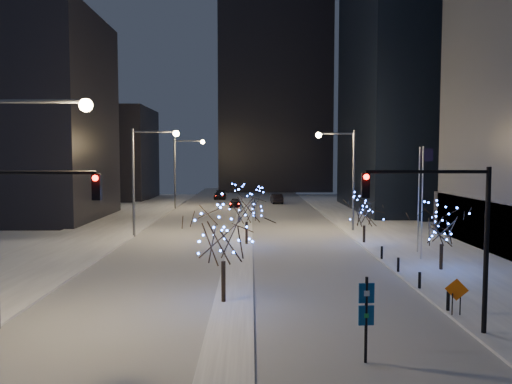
{
  "coord_description": "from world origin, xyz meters",
  "views": [
    {
      "loc": [
        0.9,
        -19.03,
        7.39
      ],
      "look_at": [
        1.22,
        15.09,
        5.0
      ],
      "focal_mm": 35.0,
      "sensor_mm": 36.0,
      "label": 1
    }
  ],
  "objects_px": {
    "car_near": "(235,203)",
    "construction_sign": "(457,293)",
    "holiday_tree_median_near": "(223,231)",
    "street_lamp_w_near": "(18,178)",
    "holiday_tree_plaza_far": "(364,210)",
    "street_lamp_w_far": "(182,163)",
    "car_mid": "(277,199)",
    "holiday_tree_median_far": "(247,205)",
    "car_far": "(220,195)",
    "street_lamp_w_mid": "(145,167)",
    "traffic_signal_east": "(449,222)",
    "traffic_signal_west": "(8,226)",
    "wayfinding_sign": "(366,310)",
    "holiday_tree_plaza_near": "(442,225)",
    "street_lamp_east": "(344,167)"
  },
  "relations": [
    {
      "from": "car_near",
      "to": "construction_sign",
      "type": "distance_m",
      "value": 52.41
    },
    {
      "from": "holiday_tree_median_near",
      "to": "construction_sign",
      "type": "relative_size",
      "value": 3.2
    },
    {
      "from": "street_lamp_w_near",
      "to": "holiday_tree_plaza_far",
      "type": "relative_size",
      "value": 2.17
    },
    {
      "from": "street_lamp_w_far",
      "to": "car_mid",
      "type": "relative_size",
      "value": 2.14
    },
    {
      "from": "holiday_tree_median_far",
      "to": "car_far",
      "type": "bearing_deg",
      "value": 96.28
    },
    {
      "from": "street_lamp_w_near",
      "to": "car_far",
      "type": "height_order",
      "value": "street_lamp_w_near"
    },
    {
      "from": "street_lamp_w_mid",
      "to": "traffic_signal_east",
      "type": "distance_m",
      "value": 31.6
    },
    {
      "from": "traffic_signal_west",
      "to": "traffic_signal_east",
      "type": "xyz_separation_m",
      "value": [
        17.38,
        1.0,
        0.0
      ]
    },
    {
      "from": "holiday_tree_median_far",
      "to": "holiday_tree_plaza_far",
      "type": "bearing_deg",
      "value": 3.91
    },
    {
      "from": "traffic_signal_west",
      "to": "wayfinding_sign",
      "type": "height_order",
      "value": "traffic_signal_west"
    },
    {
      "from": "holiday_tree_plaza_near",
      "to": "street_lamp_w_near",
      "type": "bearing_deg",
      "value": -154.29
    },
    {
      "from": "street_lamp_w_far",
      "to": "street_lamp_w_mid",
      "type": "bearing_deg",
      "value": -90.0
    },
    {
      "from": "street_lamp_east",
      "to": "holiday_tree_plaza_far",
      "type": "distance_m",
      "value": 7.93
    },
    {
      "from": "street_lamp_w_far",
      "to": "car_near",
      "type": "bearing_deg",
      "value": 17.68
    },
    {
      "from": "construction_sign",
      "to": "holiday_tree_plaza_far",
      "type": "bearing_deg",
      "value": 110.85
    },
    {
      "from": "car_near",
      "to": "holiday_tree_plaza_far",
      "type": "height_order",
      "value": "holiday_tree_plaza_far"
    },
    {
      "from": "holiday_tree_plaza_near",
      "to": "street_lamp_east",
      "type": "bearing_deg",
      "value": 100.06
    },
    {
      "from": "construction_sign",
      "to": "holiday_tree_median_far",
      "type": "bearing_deg",
      "value": 138.82
    },
    {
      "from": "car_far",
      "to": "street_lamp_w_far",
      "type": "bearing_deg",
      "value": -104.6
    },
    {
      "from": "traffic_signal_east",
      "to": "holiday_tree_median_near",
      "type": "distance_m",
      "value": 10.54
    },
    {
      "from": "holiday_tree_median_far",
      "to": "holiday_tree_plaza_far",
      "type": "distance_m",
      "value": 10.04
    },
    {
      "from": "street_lamp_w_near",
      "to": "street_lamp_w_far",
      "type": "distance_m",
      "value": 50.0
    },
    {
      "from": "traffic_signal_west",
      "to": "holiday_tree_median_near",
      "type": "bearing_deg",
      "value": 35.06
    },
    {
      "from": "car_near",
      "to": "holiday_tree_median_near",
      "type": "height_order",
      "value": "holiday_tree_median_near"
    },
    {
      "from": "street_lamp_w_far",
      "to": "holiday_tree_median_far",
      "type": "relative_size",
      "value": 2.03
    },
    {
      "from": "traffic_signal_west",
      "to": "street_lamp_w_mid",
      "type": "bearing_deg",
      "value": 91.06
    },
    {
      "from": "car_mid",
      "to": "holiday_tree_median_far",
      "type": "xyz_separation_m",
      "value": [
        -4.46,
        -38.16,
        2.63
      ]
    },
    {
      "from": "car_near",
      "to": "holiday_tree_plaza_far",
      "type": "bearing_deg",
      "value": -68.97
    },
    {
      "from": "car_mid",
      "to": "holiday_tree_median_near",
      "type": "bearing_deg",
      "value": 80.37
    },
    {
      "from": "holiday_tree_median_far",
      "to": "holiday_tree_plaza_far",
      "type": "height_order",
      "value": "holiday_tree_median_far"
    },
    {
      "from": "street_lamp_east",
      "to": "car_mid",
      "type": "relative_size",
      "value": 2.14
    },
    {
      "from": "street_lamp_w_mid",
      "to": "street_lamp_east",
      "type": "height_order",
      "value": "same"
    },
    {
      "from": "holiday_tree_plaza_near",
      "to": "construction_sign",
      "type": "xyz_separation_m",
      "value": [
        -2.86,
        -9.33,
        -1.87
      ]
    },
    {
      "from": "street_lamp_east",
      "to": "car_near",
      "type": "height_order",
      "value": "street_lamp_east"
    },
    {
      "from": "car_near",
      "to": "car_mid",
      "type": "bearing_deg",
      "value": 43.11
    },
    {
      "from": "holiday_tree_median_near",
      "to": "traffic_signal_east",
      "type": "bearing_deg",
      "value": -25.84
    },
    {
      "from": "car_mid",
      "to": "holiday_tree_median_far",
      "type": "relative_size",
      "value": 0.95
    },
    {
      "from": "car_far",
      "to": "traffic_signal_west",
      "type": "bearing_deg",
      "value": -93.2
    },
    {
      "from": "street_lamp_east",
      "to": "wayfinding_sign",
      "type": "bearing_deg",
      "value": -99.13
    },
    {
      "from": "street_lamp_w_near",
      "to": "holiday_tree_plaza_near",
      "type": "xyz_separation_m",
      "value": [
        22.1,
        10.64,
        -3.45
      ]
    },
    {
      "from": "street_lamp_w_far",
      "to": "traffic_signal_west",
      "type": "relative_size",
      "value": 1.43
    },
    {
      "from": "car_mid",
      "to": "holiday_tree_plaza_far",
      "type": "relative_size",
      "value": 1.02
    },
    {
      "from": "holiday_tree_median_near",
      "to": "holiday_tree_plaza_near",
      "type": "height_order",
      "value": "holiday_tree_median_near"
    },
    {
      "from": "traffic_signal_west",
      "to": "holiday_tree_plaza_far",
      "type": "relative_size",
      "value": 1.52
    },
    {
      "from": "street_lamp_w_near",
      "to": "street_lamp_w_far",
      "type": "xyz_separation_m",
      "value": [
        0.0,
        50.0,
        0.0
      ]
    },
    {
      "from": "car_far",
      "to": "street_lamp_w_near",
      "type": "bearing_deg",
      "value": -93.73
    },
    {
      "from": "street_lamp_w_near",
      "to": "street_lamp_w_mid",
      "type": "height_order",
      "value": "same"
    },
    {
      "from": "wayfinding_sign",
      "to": "construction_sign",
      "type": "relative_size",
      "value": 1.84
    },
    {
      "from": "street_lamp_w_near",
      "to": "traffic_signal_west",
      "type": "xyz_separation_m",
      "value": [
        0.5,
        -2.0,
        -1.74
      ]
    },
    {
      "from": "street_lamp_w_near",
      "to": "street_lamp_w_mid",
      "type": "distance_m",
      "value": 25.0
    }
  ]
}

